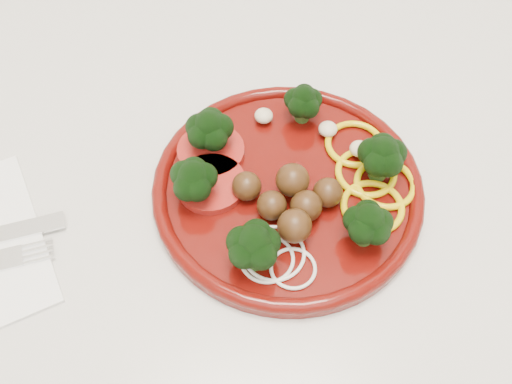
{
  "coord_description": "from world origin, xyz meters",
  "views": [
    {
      "loc": [
        0.16,
        1.38,
        1.34
      ],
      "look_at": [
        0.18,
        1.67,
        0.92
      ],
      "focal_mm": 40.0,
      "sensor_mm": 36.0,
      "label": 1
    }
  ],
  "objects": [
    {
      "name": "counter",
      "position": [
        0.0,
        1.7,
        0.45
      ],
      "size": [
        2.4,
        0.6,
        0.9
      ],
      "color": "beige",
      "rests_on": "ground"
    },
    {
      "name": "plate",
      "position": [
        0.21,
        1.68,
        0.92
      ],
      "size": [
        0.25,
        0.25,
        0.06
      ],
      "rotation": [
        0.0,
        0.0,
        -0.26
      ],
      "color": "#470805",
      "rests_on": "counter"
    }
  ]
}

